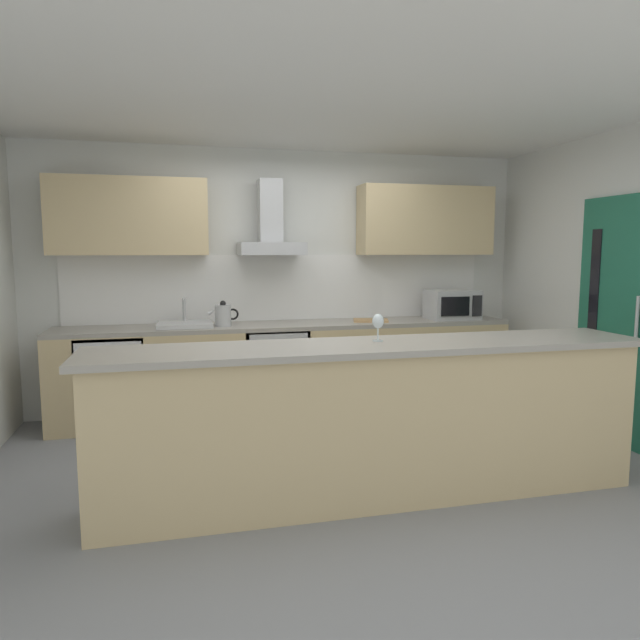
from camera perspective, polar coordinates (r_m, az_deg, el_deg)
ground at (r=4.45m, az=0.59°, el=-14.26°), size 5.99×4.42×0.02m
ceiling at (r=4.28m, az=0.63°, el=20.59°), size 5.99×4.42×0.02m
wall_back at (r=5.89m, az=-3.72°, el=3.99°), size 5.99×0.12×2.60m
wall_right at (r=5.40m, az=27.90°, el=2.94°), size 0.12×4.42×2.60m
backsplash_tile at (r=5.83m, az=-3.59°, el=3.26°), size 4.24×0.02×0.66m
counter_back at (r=5.63m, az=-2.97°, el=-4.88°), size 4.39×0.60×0.90m
counter_island at (r=3.75m, az=5.47°, el=-9.95°), size 3.59×0.64×1.02m
upper_cabinets at (r=5.67m, az=-3.35°, el=10.04°), size 4.33×0.32×0.70m
side_door at (r=5.35m, az=27.34°, el=0.01°), size 0.08×0.85×2.05m
oven at (r=5.57m, az=-4.60°, el=-4.90°), size 0.60×0.62×0.80m
refrigerator at (r=5.54m, az=-19.93°, el=-5.74°), size 0.58×0.60×0.85m
microwave at (r=6.04m, az=13.05°, el=1.51°), size 0.50×0.38×0.30m
sink at (r=5.44m, az=-13.34°, el=-0.36°), size 0.50×0.40×0.26m
kettle at (r=5.40m, az=-9.63°, el=0.50°), size 0.29×0.15×0.24m
range_hood at (r=5.59m, az=-4.95°, el=8.81°), size 0.62×0.45×0.72m
wine_glass at (r=3.71m, az=5.81°, el=-0.23°), size 0.08×0.08×0.18m
chopping_board at (r=5.71m, az=5.08°, el=-0.03°), size 0.39×0.31×0.02m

